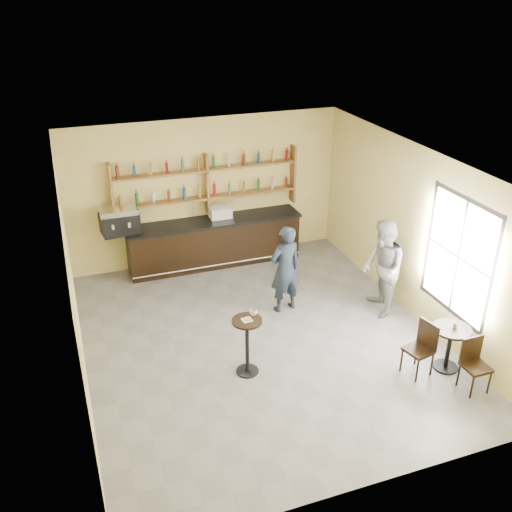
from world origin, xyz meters
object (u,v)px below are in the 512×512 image
object	(u,v)px
man_main	(285,269)
patron_second	(382,269)
bar_counter	(214,242)
pastry_case	(220,213)
espresso_machine	(119,221)
chair_south	(476,367)
cafe_table	(449,348)
chair_west	(418,350)
pedestal_table	(247,346)

from	to	relation	value
man_main	patron_second	distance (m)	1.80
bar_counter	pastry_case	world-z (taller)	pastry_case
espresso_machine	man_main	size ratio (longest dim) A/B	0.43
pastry_case	chair_south	bearing A→B (deg)	-69.58
espresso_machine	cafe_table	size ratio (longest dim) A/B	0.97
cafe_table	chair_west	bearing A→B (deg)	174.81
espresso_machine	pedestal_table	bearing A→B (deg)	-77.02
pedestal_table	chair_west	bearing A→B (deg)	-20.26
bar_counter	cafe_table	bearing A→B (deg)	-62.78
espresso_machine	pastry_case	bearing A→B (deg)	-6.70
chair_west	cafe_table	bearing A→B (deg)	71.76
pastry_case	chair_west	size ratio (longest dim) A/B	0.52
pastry_case	chair_south	world-z (taller)	pastry_case
patron_second	pastry_case	bearing A→B (deg)	-130.46
bar_counter	chair_south	bearing A→B (deg)	-64.94
cafe_table	patron_second	distance (m)	1.98
chair_west	pedestal_table	bearing A→B (deg)	-123.30
espresso_machine	pedestal_table	xyz separation A→B (m)	(1.41, -3.94, -0.82)
bar_counter	pedestal_table	bearing A→B (deg)	-98.34
pastry_case	patron_second	bearing A→B (deg)	-57.10
bar_counter	chair_south	world-z (taller)	bar_counter
espresso_machine	pedestal_table	world-z (taller)	espresso_machine
cafe_table	chair_south	size ratio (longest dim) A/B	0.89
chair_west	patron_second	size ratio (longest dim) A/B	0.49
pastry_case	bar_counter	bearing A→B (deg)	176.66
chair_south	cafe_table	bearing A→B (deg)	94.55
pedestal_table	chair_south	xyz separation A→B (m)	(3.17, -1.60, -0.06)
bar_counter	chair_west	bearing A→B (deg)	-67.85
pedestal_table	chair_west	size ratio (longest dim) A/B	1.09
cafe_table	bar_counter	bearing A→B (deg)	117.22
bar_counter	chair_south	size ratio (longest dim) A/B	4.41
pedestal_table	cafe_table	world-z (taller)	pedestal_table
pedestal_table	man_main	world-z (taller)	man_main
cafe_table	pastry_case	bearing A→B (deg)	115.81
pedestal_table	man_main	distance (m)	2.10
man_main	pastry_case	bearing A→B (deg)	-85.98
pastry_case	patron_second	xyz separation A→B (m)	(2.23, -3.04, -0.25)
espresso_machine	chair_south	xyz separation A→B (m)	(4.58, -5.54, -0.88)
bar_counter	patron_second	world-z (taller)	patron_second
bar_counter	espresso_machine	size ratio (longest dim) A/B	5.13
pedestal_table	cafe_table	size ratio (longest dim) A/B	1.29
pedestal_table	cafe_table	xyz separation A→B (m)	(3.12, -1.00, -0.11)
pastry_case	chair_south	size ratio (longest dim) A/B	0.54
chair_south	patron_second	size ratio (longest dim) A/B	0.47
pastry_case	patron_second	size ratio (longest dim) A/B	0.25
pastry_case	chair_west	world-z (taller)	pastry_case
pedestal_table	man_main	xyz separation A→B (m)	(1.30, 1.61, 0.37)
espresso_machine	chair_west	distance (m)	6.36
bar_counter	patron_second	distance (m)	3.88
pastry_case	pedestal_table	size ratio (longest dim) A/B	0.47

